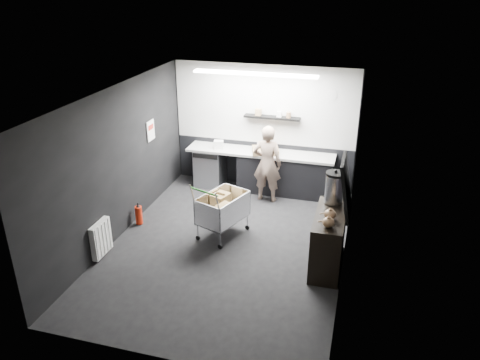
# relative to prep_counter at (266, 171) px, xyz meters

# --- Properties ---
(floor) EXTENTS (5.50, 5.50, 0.00)m
(floor) POSITION_rel_prep_counter_xyz_m (-0.14, -2.42, -0.46)
(floor) COLOR black
(floor) RESTS_ON ground
(ceiling) EXTENTS (5.50, 5.50, 0.00)m
(ceiling) POSITION_rel_prep_counter_xyz_m (-0.14, -2.42, 2.24)
(ceiling) COLOR silver
(ceiling) RESTS_ON wall_back
(wall_back) EXTENTS (5.50, 0.00, 5.50)m
(wall_back) POSITION_rel_prep_counter_xyz_m (-0.14, 0.33, 0.89)
(wall_back) COLOR black
(wall_back) RESTS_ON floor
(wall_front) EXTENTS (5.50, 0.00, 5.50)m
(wall_front) POSITION_rel_prep_counter_xyz_m (-0.14, -5.17, 0.89)
(wall_front) COLOR black
(wall_front) RESTS_ON floor
(wall_left) EXTENTS (0.00, 5.50, 5.50)m
(wall_left) POSITION_rel_prep_counter_xyz_m (-2.14, -2.42, 0.89)
(wall_left) COLOR black
(wall_left) RESTS_ON floor
(wall_right) EXTENTS (0.00, 5.50, 5.50)m
(wall_right) POSITION_rel_prep_counter_xyz_m (1.86, -2.42, 0.89)
(wall_right) COLOR black
(wall_right) RESTS_ON floor
(kitchen_wall_panel) EXTENTS (3.95, 0.02, 1.70)m
(kitchen_wall_panel) POSITION_rel_prep_counter_xyz_m (-0.14, 0.31, 1.39)
(kitchen_wall_panel) COLOR silver
(kitchen_wall_panel) RESTS_ON wall_back
(dado_panel) EXTENTS (3.95, 0.02, 1.00)m
(dado_panel) POSITION_rel_prep_counter_xyz_m (-0.14, 0.31, 0.04)
(dado_panel) COLOR black
(dado_panel) RESTS_ON wall_back
(floating_shelf) EXTENTS (1.20, 0.22, 0.04)m
(floating_shelf) POSITION_rel_prep_counter_xyz_m (0.06, 0.20, 1.16)
(floating_shelf) COLOR black
(floating_shelf) RESTS_ON wall_back
(wall_clock) EXTENTS (0.20, 0.03, 0.20)m
(wall_clock) POSITION_rel_prep_counter_xyz_m (1.26, 0.30, 1.69)
(wall_clock) COLOR silver
(wall_clock) RESTS_ON wall_back
(poster) EXTENTS (0.02, 0.30, 0.40)m
(poster) POSITION_rel_prep_counter_xyz_m (-2.12, -1.12, 1.09)
(poster) COLOR white
(poster) RESTS_ON wall_left
(poster_red_band) EXTENTS (0.02, 0.22, 0.10)m
(poster_red_band) POSITION_rel_prep_counter_xyz_m (-2.11, -1.12, 1.16)
(poster_red_band) COLOR red
(poster_red_band) RESTS_ON poster
(radiator) EXTENTS (0.10, 0.50, 0.60)m
(radiator) POSITION_rel_prep_counter_xyz_m (-2.08, -3.32, -0.11)
(radiator) COLOR silver
(radiator) RESTS_ON wall_left
(ceiling_strip) EXTENTS (2.40, 0.20, 0.04)m
(ceiling_strip) POSITION_rel_prep_counter_xyz_m (-0.14, -0.57, 2.21)
(ceiling_strip) COLOR white
(ceiling_strip) RESTS_ON ceiling
(prep_counter) EXTENTS (3.20, 0.61, 0.90)m
(prep_counter) POSITION_rel_prep_counter_xyz_m (0.00, 0.00, 0.00)
(prep_counter) COLOR black
(prep_counter) RESTS_ON floor
(person) EXTENTS (0.61, 0.42, 1.64)m
(person) POSITION_rel_prep_counter_xyz_m (0.12, -0.45, 0.36)
(person) COLOR #C1AE99
(person) RESTS_ON floor
(shopping_cart) EXTENTS (0.90, 1.18, 1.09)m
(shopping_cart) POSITION_rel_prep_counter_xyz_m (-0.33, -2.08, 0.06)
(shopping_cart) COLOR silver
(shopping_cart) RESTS_ON floor
(sideboard) EXTENTS (0.54, 1.26, 1.88)m
(sideboard) POSITION_rel_prep_counter_xyz_m (1.62, -2.52, 0.14)
(sideboard) COLOR black
(sideboard) RESTS_ON floor
(fire_extinguisher) EXTENTS (0.13, 0.13, 0.44)m
(fire_extinguisher) POSITION_rel_prep_counter_xyz_m (-1.99, -2.15, -0.24)
(fire_extinguisher) COLOR red
(fire_extinguisher) RESTS_ON floor
(cardboard_box) EXTENTS (0.64, 0.55, 0.11)m
(cardboard_box) POSITION_rel_prep_counter_xyz_m (-0.01, -0.05, 0.50)
(cardboard_box) COLOR #8F734C
(cardboard_box) RESTS_ON prep_counter
(pink_tub) EXTENTS (0.20, 0.20, 0.20)m
(pink_tub) POSITION_rel_prep_counter_xyz_m (-0.10, 0.00, 0.54)
(pink_tub) COLOR beige
(pink_tub) RESTS_ON prep_counter
(white_container) EXTENTS (0.23, 0.19, 0.18)m
(white_container) POSITION_rel_prep_counter_xyz_m (-1.05, -0.05, 0.53)
(white_container) COLOR silver
(white_container) RESTS_ON prep_counter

